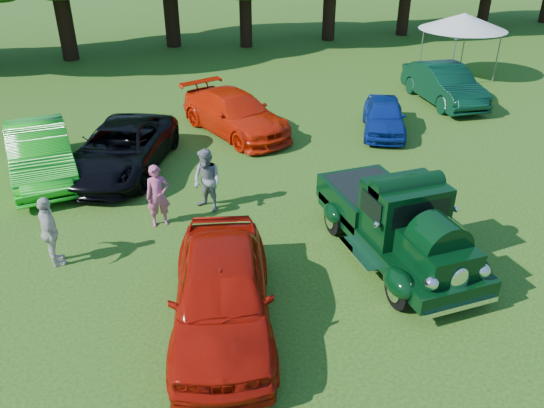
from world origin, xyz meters
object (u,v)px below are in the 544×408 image
object	(u,v)px
back_car_orange	(235,113)
back_car_blue	(384,116)
back_car_green	(444,84)
spectator_white	(50,232)
spectator_grey	(207,181)
back_car_lime	(40,153)
canopy_tent	(464,22)
hero_pickup	(396,223)
back_car_black	(121,149)
spectator_pink	(158,196)
red_convertible	(222,292)

from	to	relation	value
back_car_orange	back_car_blue	size ratio (longest dim) A/B	1.39
back_car_green	spectator_white	xyz separation A→B (m)	(-16.04, -7.38, 0.06)
back_car_blue	spectator_grey	world-z (taller)	spectator_grey
back_car_orange	spectator_white	size ratio (longest dim) A/B	2.97
back_car_lime	spectator_white	world-z (taller)	spectator_white
spectator_grey	canopy_tent	size ratio (longest dim) A/B	0.43
back_car_lime	back_car_orange	bearing A→B (deg)	8.37
hero_pickup	back_car_orange	size ratio (longest dim) A/B	0.99
back_car_black	back_car_green	bearing A→B (deg)	35.98
back_car_orange	back_car_blue	xyz separation A→B (m)	(5.32, -1.82, -0.12)
spectator_white	canopy_tent	xyz separation A→B (m)	(19.06, 10.55, 1.85)
back_car_lime	spectator_pink	world-z (taller)	spectator_pink
hero_pickup	spectator_white	world-z (taller)	hero_pickup
spectator_pink	spectator_grey	xyz separation A→B (m)	(1.40, 0.36, 0.04)
spectator_grey	spectator_white	xyz separation A→B (m)	(-4.05, -1.37, -0.02)
back_car_lime	back_car_black	distance (m)	2.44
back_car_green	canopy_tent	bearing A→B (deg)	53.03
red_convertible	spectator_grey	distance (m)	4.86
hero_pickup	back_car_lime	xyz separation A→B (m)	(-8.13, 7.52, -0.06)
hero_pickup	back_car_orange	xyz separation A→B (m)	(-1.34, 9.22, -0.12)
hero_pickup	spectator_grey	size ratio (longest dim) A/B	2.90
canopy_tent	back_car_orange	bearing A→B (deg)	-163.82
back_car_lime	back_car_green	distance (m)	16.55
back_car_green	spectator_pink	distance (m)	14.83
red_convertible	spectator_grey	xyz separation A→B (m)	(0.84, 4.79, 0.07)
back_car_blue	spectator_grey	distance (m)	8.55
hero_pickup	back_car_orange	distance (m)	9.32
back_car_green	canopy_tent	size ratio (longest dim) A/B	1.18
back_car_blue	spectator_white	size ratio (longest dim) A/B	2.13
back_car_lime	back_car_blue	bearing A→B (deg)	-6.25
spectator_pink	back_car_blue	bearing A→B (deg)	23.48
red_convertible	spectator_grey	world-z (taller)	spectator_grey
back_car_lime	canopy_tent	xyz separation A→B (m)	(19.42, 5.36, 1.91)
spectator_grey	canopy_tent	xyz separation A→B (m)	(15.01, 9.18, 1.83)
back_car_orange	red_convertible	bearing A→B (deg)	-124.92
back_car_green	spectator_grey	size ratio (longest dim) A/B	2.76
back_car_orange	spectator_pink	world-z (taller)	spectator_pink
red_convertible	back_car_lime	bearing A→B (deg)	127.27
hero_pickup	back_car_blue	distance (m)	8.41
hero_pickup	spectator_white	xyz separation A→B (m)	(-7.77, 2.33, -0.00)
back_car_orange	hero_pickup	bearing A→B (deg)	-99.28
spectator_grey	canopy_tent	bearing A→B (deg)	88.33
back_car_blue	spectator_white	xyz separation A→B (m)	(-11.75, -5.07, 0.24)
back_car_blue	back_car_green	xyz separation A→B (m)	(4.29, 2.32, 0.18)
back_car_black	spectator_white	xyz separation A→B (m)	(-2.06, -4.86, 0.13)
red_convertible	spectator_white	size ratio (longest dim) A/B	2.76
back_car_blue	spectator_pink	distance (m)	9.97
spectator_pink	spectator_grey	distance (m)	1.45
back_car_black	back_car_green	xyz separation A→B (m)	(13.98, 2.53, 0.06)
back_car_green	hero_pickup	bearing A→B (deg)	-123.75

